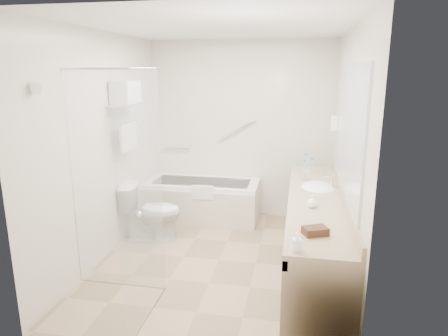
% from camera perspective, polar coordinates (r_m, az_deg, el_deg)
% --- Properties ---
extents(floor, '(3.20, 3.20, 0.00)m').
position_cam_1_polar(floor, '(4.63, -0.71, -12.99)').
color(floor, tan).
rests_on(floor, ground).
extents(ceiling, '(2.60, 3.20, 0.10)m').
position_cam_1_polar(ceiling, '(4.15, -0.82, 19.48)').
color(ceiling, silver).
rests_on(ceiling, wall_back).
extents(wall_back, '(2.60, 0.10, 2.50)m').
position_cam_1_polar(wall_back, '(5.77, 2.41, 5.46)').
color(wall_back, beige).
rests_on(wall_back, ground).
extents(wall_front, '(2.60, 0.10, 2.50)m').
position_cam_1_polar(wall_front, '(2.72, -7.49, -4.33)').
color(wall_front, beige).
rests_on(wall_front, ground).
extents(wall_left, '(0.10, 3.20, 2.50)m').
position_cam_1_polar(wall_left, '(4.65, -16.68, 2.83)').
color(wall_left, beige).
rests_on(wall_left, ground).
extents(wall_right, '(0.10, 3.20, 2.50)m').
position_cam_1_polar(wall_right, '(4.17, 17.06, 1.57)').
color(wall_right, beige).
rests_on(wall_right, ground).
extents(bathtub, '(1.60, 0.73, 0.59)m').
position_cam_1_polar(bathtub, '(5.75, -3.16, -4.58)').
color(bathtub, white).
rests_on(bathtub, floor).
extents(grab_bar_short, '(0.40, 0.03, 0.03)m').
position_cam_1_polar(grab_bar_short, '(5.99, -6.70, 2.78)').
color(grab_bar_short, silver).
rests_on(grab_bar_short, wall_back).
extents(grab_bar_long, '(0.53, 0.03, 0.33)m').
position_cam_1_polar(grab_bar_long, '(5.74, 1.86, 5.42)').
color(grab_bar_long, silver).
rests_on(grab_bar_long, wall_back).
extents(shower_enclosure, '(0.96, 0.91, 2.11)m').
position_cam_1_polar(shower_enclosure, '(3.60, -13.65, -3.14)').
color(shower_enclosure, silver).
rests_on(shower_enclosure, floor).
extents(towel_shelf, '(0.24, 0.55, 0.81)m').
position_cam_1_polar(towel_shelf, '(4.84, -13.81, 9.45)').
color(towel_shelf, silver).
rests_on(towel_shelf, wall_left).
extents(vanity_counter, '(0.55, 2.70, 0.95)m').
position_cam_1_polar(vanity_counter, '(4.17, 12.89, -6.90)').
color(vanity_counter, tan).
rests_on(vanity_counter, floor).
extents(sink, '(0.40, 0.52, 0.14)m').
position_cam_1_polar(sink, '(4.49, 13.24, -2.98)').
color(sink, white).
rests_on(sink, vanity_counter).
extents(faucet, '(0.03, 0.03, 0.14)m').
position_cam_1_polar(faucet, '(4.47, 15.17, -1.71)').
color(faucet, silver).
rests_on(faucet, vanity_counter).
extents(mirror, '(0.02, 2.00, 1.20)m').
position_cam_1_polar(mirror, '(3.97, 17.44, 5.35)').
color(mirror, '#B4B8C1').
rests_on(mirror, wall_right).
extents(hairdryer_unit, '(0.08, 0.10, 0.18)m').
position_cam_1_polar(hairdryer_unit, '(5.16, 15.47, 6.21)').
color(hairdryer_unit, white).
rests_on(hairdryer_unit, wall_right).
extents(toilet, '(0.79, 0.53, 0.72)m').
position_cam_1_polar(toilet, '(5.12, -10.31, -6.19)').
color(toilet, white).
rests_on(toilet, floor).
extents(amenity_basket, '(0.22, 0.19, 0.06)m').
position_cam_1_polar(amenity_basket, '(3.20, 12.90, -8.74)').
color(amenity_basket, '#432A17').
rests_on(amenity_basket, vanity_counter).
extents(soap_bottle_a, '(0.09, 0.15, 0.06)m').
position_cam_1_polar(soap_bottle_a, '(2.92, 10.30, -10.96)').
color(soap_bottle_a, white).
rests_on(soap_bottle_a, vanity_counter).
extents(soap_bottle_b, '(0.12, 0.14, 0.10)m').
position_cam_1_polar(soap_bottle_b, '(3.80, 12.50, -4.82)').
color(soap_bottle_b, white).
rests_on(soap_bottle_b, vanity_counter).
extents(water_bottle_left, '(0.07, 0.07, 0.22)m').
position_cam_1_polar(water_bottle_left, '(4.84, 11.37, -0.09)').
color(water_bottle_left, silver).
rests_on(water_bottle_left, vanity_counter).
extents(water_bottle_mid, '(0.06, 0.06, 0.21)m').
position_cam_1_polar(water_bottle_mid, '(5.24, 11.58, 0.92)').
color(water_bottle_mid, silver).
rests_on(water_bottle_mid, vanity_counter).
extents(water_bottle_right, '(0.06, 0.06, 0.20)m').
position_cam_1_polar(water_bottle_right, '(5.01, 12.38, 0.24)').
color(water_bottle_right, silver).
rests_on(water_bottle_right, vanity_counter).
extents(drinking_glass_near, '(0.07, 0.07, 0.09)m').
position_cam_1_polar(drinking_glass_near, '(4.70, 11.82, -1.22)').
color(drinking_glass_near, silver).
rests_on(drinking_glass_near, vanity_counter).
extents(drinking_glass_far, '(0.10, 0.10, 0.10)m').
position_cam_1_polar(drinking_glass_far, '(4.73, 11.54, -1.03)').
color(drinking_glass_far, silver).
rests_on(drinking_glass_far, vanity_counter).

